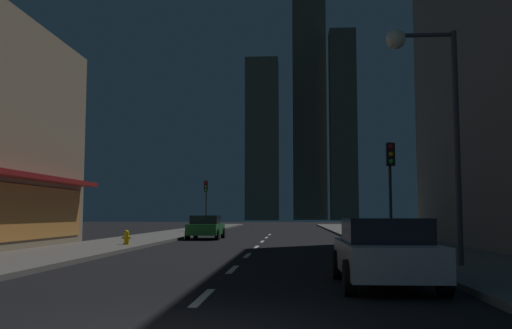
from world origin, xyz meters
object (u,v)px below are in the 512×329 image
Objects in this scene: traffic_light_near_right at (391,171)px; traffic_light_far_left at (206,194)px; fire_hydrant_far_left at (127,238)px; car_parked_near at (384,252)px; car_parked_far at (206,227)px; street_lamp_right at (425,87)px.

traffic_light_far_left is at bearing 114.35° from traffic_light_near_right.
car_parked_near is at bearing -54.02° from fire_hydrant_far_left.
car_parked_far is 6.48× the size of fire_hydrant_far_left.
traffic_light_near_right is at bearing -16.04° from fire_hydrant_far_left.
traffic_light_near_right is (11.40, -3.28, 2.74)m from fire_hydrant_far_left.
traffic_light_far_left reaches higher than car_parked_near.
car_parked_far is 15.32m from traffic_light_near_right.
fire_hydrant_far_left is (-2.30, -8.80, -0.29)m from car_parked_far.
traffic_light_near_right is 0.64× the size of street_lamp_right.
car_parked_far is 9.10m from fire_hydrant_far_left.
car_parked_near is 0.64× the size of street_lamp_right.
fire_hydrant_far_left is 0.10× the size of street_lamp_right.
traffic_light_near_right reaches higher than car_parked_far.
fire_hydrant_far_left is at bearing 139.45° from street_lamp_right.
fire_hydrant_far_left is at bearing 163.96° from traffic_light_near_right.
fire_hydrant_far_left is (-9.50, 13.09, -0.29)m from car_parked_near.
car_parked_near is at bearing -75.06° from traffic_light_far_left.
car_parked_far is at bearing 75.35° from fire_hydrant_far_left.
fire_hydrant_far_left is 12.17m from traffic_light_near_right.
traffic_light_far_left is at bearing 88.91° from fire_hydrant_far_left.
car_parked_far is 1.01× the size of traffic_light_far_left.
traffic_light_far_left is at bearing 109.53° from street_lamp_right.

